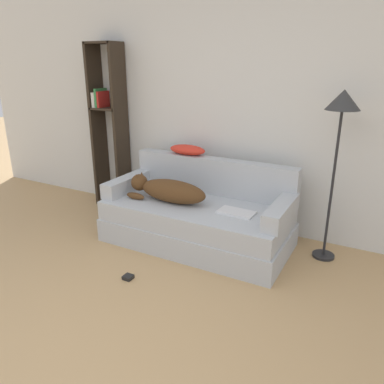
{
  "coord_description": "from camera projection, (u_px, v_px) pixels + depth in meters",
  "views": [
    {
      "loc": [
        1.44,
        -0.92,
        1.73
      ],
      "look_at": [
        -0.14,
        1.99,
        0.57
      ],
      "focal_mm": 35.0,
      "sensor_mm": 36.0,
      "label": 1
    }
  ],
  "objects": [
    {
      "name": "wall_back",
      "position": [
        239.0,
        101.0,
        3.82
      ],
      "size": [
        7.54,
        0.06,
        2.7
      ],
      "color": "silver",
      "rests_on": "ground_plane"
    },
    {
      "name": "power_adapter",
      "position": [
        128.0,
        277.0,
        3.15
      ],
      "size": [
        0.08,
        0.08,
        0.03
      ],
      "color": "black",
      "rests_on": "ground_plane"
    },
    {
      "name": "couch",
      "position": [
        197.0,
        224.0,
        3.71
      ],
      "size": [
        1.81,
        0.88,
        0.42
      ],
      "color": "#B2B7BC",
      "rests_on": "ground_plane"
    },
    {
      "name": "couch_backrest",
      "position": [
        213.0,
        176.0,
        3.89
      ],
      "size": [
        1.77,
        0.15,
        0.37
      ],
      "color": "#B2B7BC",
      "rests_on": "couch"
    },
    {
      "name": "couch_arm_right",
      "position": [
        281.0,
        212.0,
        3.24
      ],
      "size": [
        0.15,
        0.69,
        0.16
      ],
      "color": "#B2B7BC",
      "rests_on": "couch"
    },
    {
      "name": "couch_arm_left",
      "position": [
        128.0,
        184.0,
        3.99
      ],
      "size": [
        0.15,
        0.69,
        0.16
      ],
      "color": "#B2B7BC",
      "rests_on": "couch"
    },
    {
      "name": "throw_pillow",
      "position": [
        187.0,
        150.0,
        3.97
      ],
      "size": [
        0.41,
        0.19,
        0.1
      ],
      "color": "red",
      "rests_on": "couch_backrest"
    },
    {
      "name": "bookshelf",
      "position": [
        108.0,
        121.0,
        4.49
      ],
      "size": [
        0.39,
        0.26,
        1.94
      ],
      "color": "#2D2319",
      "rests_on": "ground_plane"
    },
    {
      "name": "floor_lamp",
      "position": [
        341.0,
        116.0,
        3.08
      ],
      "size": [
        0.28,
        0.28,
        1.52
      ],
      "color": "#232326",
      "rests_on": "ground_plane"
    },
    {
      "name": "laptop",
      "position": [
        236.0,
        212.0,
        3.41
      ],
      "size": [
        0.34,
        0.21,
        0.02
      ],
      "rotation": [
        0.0,
        0.0,
        -0.05
      ],
      "color": "silver",
      "rests_on": "couch"
    },
    {
      "name": "dog",
      "position": [
        168.0,
        190.0,
        3.67
      ],
      "size": [
        0.84,
        0.26,
        0.24
      ],
      "color": "#513319",
      "rests_on": "couch"
    }
  ]
}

